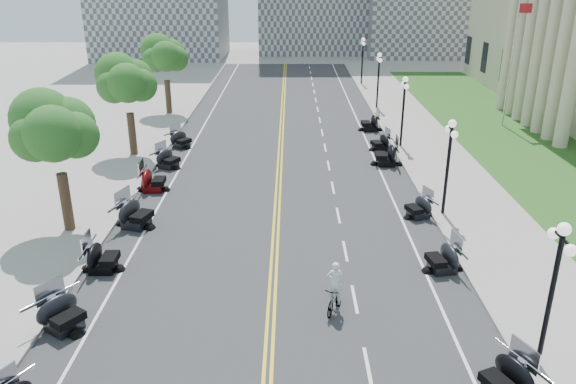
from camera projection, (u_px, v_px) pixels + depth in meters
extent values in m
plane|color=gray|center=(275.00, 251.00, 25.41)|extent=(160.00, 160.00, 0.00)
cube|color=#333335|center=(279.00, 176.00, 34.71)|extent=(16.00, 90.00, 0.01)
cube|color=yellow|center=(277.00, 176.00, 34.71)|extent=(0.12, 90.00, 0.00)
cube|color=yellow|center=(281.00, 176.00, 34.71)|extent=(0.12, 90.00, 0.00)
cube|color=white|center=(382.00, 176.00, 34.68)|extent=(0.12, 90.00, 0.00)
cube|color=white|center=(176.00, 176.00, 34.73)|extent=(0.12, 90.00, 0.00)
cube|color=white|center=(368.00, 367.00, 17.95)|extent=(0.12, 2.00, 0.00)
cube|color=white|center=(355.00, 299.00, 21.67)|extent=(0.12, 2.00, 0.00)
cube|color=white|center=(345.00, 251.00, 25.39)|extent=(0.12, 2.00, 0.00)
cube|color=white|center=(338.00, 215.00, 29.11)|extent=(0.12, 2.00, 0.00)
cube|color=white|center=(333.00, 187.00, 32.83)|extent=(0.12, 2.00, 0.00)
cube|color=white|center=(329.00, 165.00, 36.55)|extent=(0.12, 2.00, 0.00)
cube|color=white|center=(325.00, 147.00, 40.27)|extent=(0.12, 2.00, 0.00)
cube|color=white|center=(322.00, 133.00, 43.99)|extent=(0.12, 2.00, 0.00)
cube|color=white|center=(320.00, 120.00, 47.71)|extent=(0.12, 2.00, 0.00)
cube|color=white|center=(318.00, 109.00, 51.44)|extent=(0.12, 2.00, 0.00)
cube|color=white|center=(316.00, 100.00, 55.16)|extent=(0.12, 2.00, 0.00)
cube|color=white|center=(314.00, 92.00, 58.88)|extent=(0.12, 2.00, 0.00)
cube|color=white|center=(313.00, 85.00, 62.60)|extent=(0.12, 2.00, 0.00)
cube|color=white|center=(312.00, 78.00, 66.32)|extent=(0.12, 2.00, 0.00)
cube|color=white|center=(310.00, 72.00, 70.04)|extent=(0.12, 2.00, 0.00)
cube|color=white|center=(309.00, 67.00, 73.76)|extent=(0.12, 2.00, 0.00)
cube|color=#9E9991|center=(449.00, 175.00, 34.64)|extent=(5.00, 90.00, 0.15)
cube|color=#9E9991|center=(110.00, 175.00, 34.73)|extent=(5.00, 90.00, 0.15)
cube|color=#356023|center=(514.00, 139.00, 42.06)|extent=(9.00, 60.00, 0.10)
imported|color=#A51414|center=(334.00, 298.00, 20.79)|extent=(1.08, 1.84, 1.07)
imported|color=silver|center=(335.00, 265.00, 20.29)|extent=(0.61, 0.40, 1.68)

